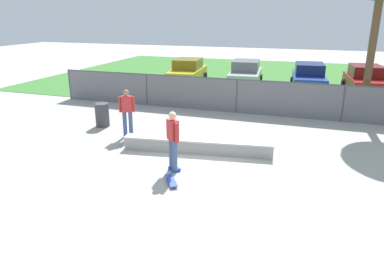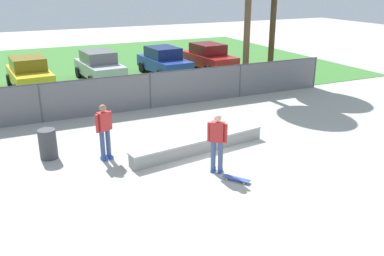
# 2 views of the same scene
# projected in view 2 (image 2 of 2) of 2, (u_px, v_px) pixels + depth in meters

# --- Properties ---
(ground_plane) EXTENTS (80.00, 80.00, 0.00)m
(ground_plane) POSITION_uv_depth(u_px,v_px,m) (212.00, 156.00, 13.54)
(ground_plane) COLOR #ADAAA3
(grass_strip) EXTENTS (30.48, 20.00, 0.02)m
(grass_strip) POSITION_uv_depth(u_px,v_px,m) (98.00, 67.00, 27.38)
(grass_strip) COLOR #3D7A33
(grass_strip) RESTS_ON ground
(concrete_ledge) EXTENTS (5.04, 1.19, 0.46)m
(concrete_ledge) POSITION_uv_depth(u_px,v_px,m) (200.00, 145.00, 13.83)
(concrete_ledge) COLOR #999993
(concrete_ledge) RESTS_ON ground
(skateboarder) EXTENTS (0.47, 0.45, 1.82)m
(skateboarder) POSITION_uv_depth(u_px,v_px,m) (217.00, 141.00, 12.09)
(skateboarder) COLOR #2647A5
(skateboarder) RESTS_ON ground
(skateboard) EXTENTS (0.62, 0.77, 0.09)m
(skateboard) POSITION_uv_depth(u_px,v_px,m) (236.00, 179.00, 11.84)
(skateboard) COLOR #334CB2
(skateboard) RESTS_ON ground
(chainlink_fence) EXTENTS (18.55, 0.07, 1.62)m
(chainlink_fence) POSITION_uv_depth(u_px,v_px,m) (150.00, 89.00, 18.30)
(chainlink_fence) COLOR #4C4C51
(chainlink_fence) RESTS_ON ground
(car_yellow) EXTENTS (2.27, 4.33, 1.66)m
(car_yellow) POSITION_uv_depth(u_px,v_px,m) (29.00, 73.00, 21.68)
(car_yellow) COLOR gold
(car_yellow) RESTS_ON ground
(car_silver) EXTENTS (2.27, 4.33, 1.66)m
(car_silver) POSITION_uv_depth(u_px,v_px,m) (99.00, 66.00, 23.52)
(car_silver) COLOR #B7BABF
(car_silver) RESTS_ON ground
(car_blue) EXTENTS (2.27, 4.33, 1.66)m
(car_blue) POSITION_uv_depth(u_px,v_px,m) (164.00, 61.00, 24.91)
(car_blue) COLOR #233D9E
(car_blue) RESTS_ON ground
(car_red) EXTENTS (2.27, 4.33, 1.66)m
(car_red) POSITION_uv_depth(u_px,v_px,m) (209.00, 57.00, 26.23)
(car_red) COLOR #B21E1E
(car_red) RESTS_ON ground
(bystander) EXTENTS (0.56, 0.38, 1.82)m
(bystander) POSITION_uv_depth(u_px,v_px,m) (104.00, 129.00, 12.99)
(bystander) COLOR #2647A5
(bystander) RESTS_ON ground
(trash_bin) EXTENTS (0.56, 0.56, 0.97)m
(trash_bin) POSITION_uv_depth(u_px,v_px,m) (48.00, 144.00, 13.24)
(trash_bin) COLOR #3F3F44
(trash_bin) RESTS_ON ground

